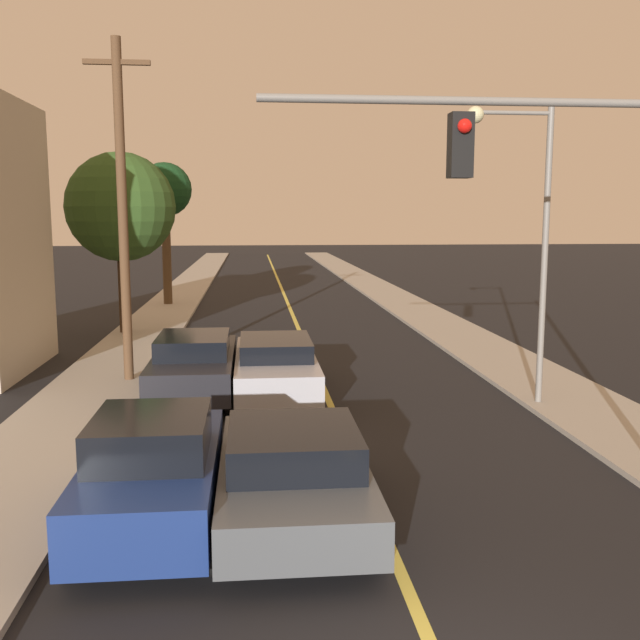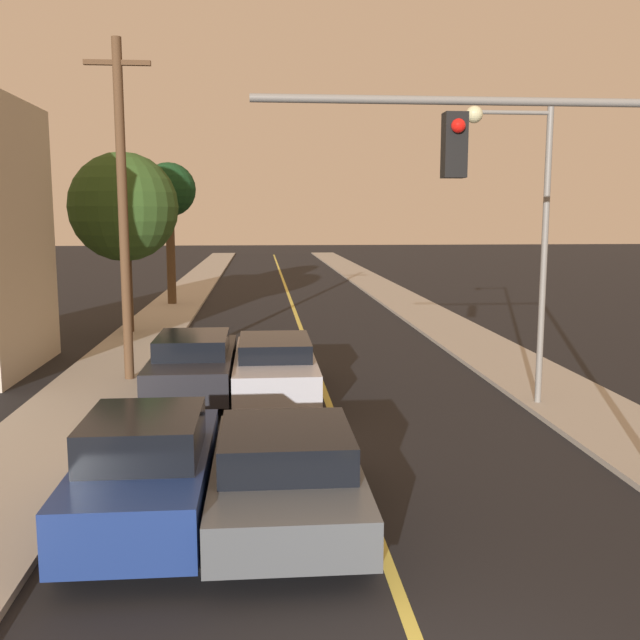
% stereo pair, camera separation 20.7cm
% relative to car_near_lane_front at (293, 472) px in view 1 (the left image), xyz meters
% --- Properties ---
extents(road_surface, '(8.62, 80.00, 0.01)m').
position_rel_car_near_lane_front_xyz_m(road_surface, '(1.21, 31.71, -0.75)').
color(road_surface, black).
rests_on(road_surface, ground).
extents(sidewalk_left, '(2.50, 80.00, 0.12)m').
position_rel_car_near_lane_front_xyz_m(sidewalk_left, '(-4.35, 31.71, -0.69)').
color(sidewalk_left, '#9E998E').
rests_on(sidewalk_left, ground).
extents(sidewalk_right, '(2.50, 80.00, 0.12)m').
position_rel_car_near_lane_front_xyz_m(sidewalk_right, '(6.77, 31.71, -0.69)').
color(sidewalk_right, '#9E998E').
rests_on(sidewalk_right, ground).
extents(car_near_lane_front, '(2.11, 4.38, 1.43)m').
position_rel_car_near_lane_front_xyz_m(car_near_lane_front, '(0.00, 0.00, 0.00)').
color(car_near_lane_front, '#474C51').
rests_on(car_near_lane_front, ground).
extents(car_near_lane_second, '(1.99, 5.09, 1.41)m').
position_rel_car_near_lane_front_xyz_m(car_near_lane_second, '(-0.00, 7.26, -0.01)').
color(car_near_lane_second, '#A5A8B2').
rests_on(car_near_lane_second, ground).
extents(car_outer_lane_front, '(1.84, 4.09, 1.64)m').
position_rel_car_near_lane_front_xyz_m(car_outer_lane_front, '(-1.90, 0.03, 0.07)').
color(car_outer_lane_front, navy).
rests_on(car_outer_lane_front, ground).
extents(car_outer_lane_second, '(1.95, 4.82, 1.54)m').
position_rel_car_near_lane_front_xyz_m(car_outer_lane_second, '(-1.90, 7.12, 0.07)').
color(car_outer_lane_second, black).
rests_on(car_outer_lane_second, ground).
extents(traffic_signal_mast, '(6.44, 0.42, 5.98)m').
position_rel_car_near_lane_front_xyz_m(traffic_signal_mast, '(4.31, 0.61, 3.54)').
color(traffic_signal_mast, slate).
rests_on(traffic_signal_mast, ground).
extents(streetlamp_right, '(1.91, 0.36, 6.46)m').
position_rel_car_near_lane_front_xyz_m(streetlamp_right, '(5.39, 5.67, 3.57)').
color(streetlamp_right, slate).
rests_on(streetlamp_right, ground).
extents(utility_pole_left, '(1.60, 0.24, 8.41)m').
position_rel_car_near_lane_front_xyz_m(utility_pole_left, '(-3.70, 8.82, 3.74)').
color(utility_pole_left, '#513823').
rests_on(utility_pole_left, ground).
extents(tree_left_near, '(3.82, 3.82, 6.37)m').
position_rel_car_near_lane_front_xyz_m(tree_left_near, '(-5.09, 16.46, 3.80)').
color(tree_left_near, '#3D2B1C').
rests_on(tree_left_near, ground).
extents(tree_left_far, '(2.51, 2.51, 6.61)m').
position_rel_car_near_lane_front_xyz_m(tree_left_far, '(-4.52, 24.79, 4.58)').
color(tree_left_far, '#4C3823').
rests_on(tree_left_far, ground).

